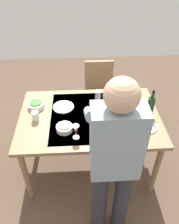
{
  "coord_description": "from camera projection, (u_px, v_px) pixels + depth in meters",
  "views": [
    {
      "loc": [
        0.1,
        1.81,
        2.32
      ],
      "look_at": [
        0.0,
        0.0,
        0.83
      ],
      "focal_mm": 36.15,
      "sensor_mm": 36.0,
      "label": 1
    }
  ],
  "objects": [
    {
      "name": "person_server",
      "position": [
        114.0,
        161.0,
        1.69
      ],
      "size": [
        0.42,
        0.61,
        1.69
      ],
      "color": "#2D2D38",
      "rests_on": "ground_plane"
    },
    {
      "name": "table_knife",
      "position": [
        116.0,
        100.0,
        2.59
      ],
      "size": [
        0.09,
        0.19,
        0.0
      ],
      "primitive_type": "cube",
      "rotation": [
        0.0,
        0.0,
        0.39
      ],
      "color": "silver",
      "rests_on": "dining_table"
    },
    {
      "name": "water_cup_near_right",
      "position": [
        98.0,
        95.0,
        2.58
      ],
      "size": [
        0.07,
        0.07,
        0.11
      ],
      "primitive_type": "cylinder",
      "color": "silver",
      "rests_on": "dining_table"
    },
    {
      "name": "wine_bottle",
      "position": [
        151.0,
        106.0,
        2.34
      ],
      "size": [
        0.07,
        0.07,
        0.3
      ],
      "color": "black",
      "rests_on": "dining_table"
    },
    {
      "name": "dining_table",
      "position": [
        90.0,
        121.0,
        2.43
      ],
      "size": [
        1.48,
        0.98,
        0.78
      ],
      "color": "#93704C",
      "rests_on": "ground_plane"
    },
    {
      "name": "water_cup_near_left",
      "position": [
        35.0,
        116.0,
        2.3
      ],
      "size": [
        0.07,
        0.07,
        0.1
      ],
      "primitive_type": "cylinder",
      "color": "silver",
      "rests_on": "dining_table"
    },
    {
      "name": "wine_glass_left",
      "position": [
        99.0,
        123.0,
        2.13
      ],
      "size": [
        0.07,
        0.07,
        0.15
      ],
      "color": "white",
      "rests_on": "dining_table"
    },
    {
      "name": "chair_near",
      "position": [
        99.0,
        89.0,
        3.22
      ],
      "size": [
        0.4,
        0.4,
        0.91
      ],
      "color": "brown",
      "rests_on": "ground_plane"
    },
    {
      "name": "ground_plane",
      "position": [
        90.0,
        162.0,
        2.88
      ],
      "size": [
        6.0,
        6.0,
        0.0
      ],
      "primitive_type": "plane",
      "color": "brown"
    },
    {
      "name": "serving_bowl_pasta",
      "position": [
        112.0,
        114.0,
        2.36
      ],
      "size": [
        0.3,
        0.3,
        0.07
      ],
      "color": "silver",
      "rests_on": "dining_table"
    },
    {
      "name": "dinner_plate_near",
      "position": [
        63.0,
        107.0,
        2.49
      ],
      "size": [
        0.23,
        0.23,
        0.01
      ],
      "primitive_type": "cylinder",
      "color": "silver",
      "rests_on": "dining_table"
    },
    {
      "name": "wine_glass_right",
      "position": [
        76.0,
        129.0,
        2.07
      ],
      "size": [
        0.07,
        0.07,
        0.15
      ],
      "color": "white",
      "rests_on": "dining_table"
    },
    {
      "name": "side_bowl_salad",
      "position": [
        36.0,
        105.0,
        2.47
      ],
      "size": [
        0.18,
        0.18,
        0.07
      ],
      "color": "silver",
      "rests_on": "dining_table"
    },
    {
      "name": "dinner_plate_far",
      "position": [
        146.0,
        126.0,
        2.25
      ],
      "size": [
        0.23,
        0.23,
        0.01
      ],
      "primitive_type": "cylinder",
      "color": "silver",
      "rests_on": "dining_table"
    },
    {
      "name": "side_bowl_bread",
      "position": [
        64.0,
        128.0,
        2.19
      ],
      "size": [
        0.16,
        0.16,
        0.07
      ],
      "color": "silver",
      "rests_on": "dining_table"
    }
  ]
}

